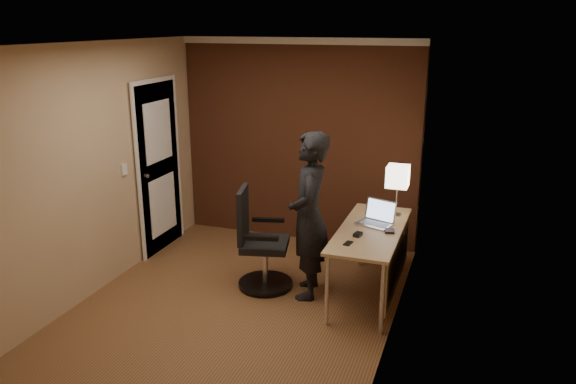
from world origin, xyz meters
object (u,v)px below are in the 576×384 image
(mouse, at_px, (358,234))
(person, at_px, (309,216))
(laptop, at_px, (377,217))
(office_chair, at_px, (259,245))
(phone, at_px, (348,243))
(wallet, at_px, (390,231))
(desk_lamp, at_px, (398,177))
(desk, at_px, (378,242))

(mouse, relative_size, person, 0.06)
(laptop, distance_m, office_chair, 1.25)
(office_chair, bearing_deg, laptop, 16.00)
(mouse, bearing_deg, office_chair, -172.00)
(phone, bearing_deg, mouse, 88.78)
(mouse, bearing_deg, phone, -88.51)
(phone, xyz_separation_m, wallet, (0.31, 0.42, 0.01))
(desk_lamp, xyz_separation_m, mouse, (-0.25, -0.71, -0.40))
(laptop, xyz_separation_m, person, (-0.62, -0.32, 0.05))
(person, bearing_deg, phone, 43.45)
(desk, height_order, wallet, wallet)
(desk, relative_size, desk_lamp, 2.80)
(wallet, bearing_deg, mouse, -142.76)
(phone, bearing_deg, wallet, 63.25)
(mouse, xyz_separation_m, phone, (-0.04, -0.22, -0.01))
(desk, height_order, phone, phone)
(wallet, height_order, person, person)
(laptop, relative_size, office_chair, 0.38)
(person, bearing_deg, laptop, 103.73)
(wallet, xyz_separation_m, office_chair, (-1.32, -0.13, -0.28))
(desk_lamp, relative_size, laptop, 1.35)
(wallet, relative_size, office_chair, 0.11)
(laptop, height_order, wallet, laptop)
(desk_lamp, bearing_deg, wallet, -87.63)
(desk_lamp, bearing_deg, phone, -107.17)
(person, bearing_deg, desk, 89.21)
(desk_lamp, xyz_separation_m, wallet, (0.02, -0.51, -0.41))
(desk_lamp, bearing_deg, laptop, -114.18)
(desk, relative_size, wallet, 13.64)
(mouse, height_order, office_chair, office_chair)
(laptop, xyz_separation_m, phone, (-0.15, -0.63, -0.06))
(desk, bearing_deg, person, -167.55)
(mouse, height_order, phone, mouse)
(phone, height_order, office_chair, office_chair)
(desk_lamp, bearing_deg, office_chair, -153.78)
(desk, bearing_deg, office_chair, -172.30)
(desk_lamp, xyz_separation_m, office_chair, (-1.29, -0.64, -0.68))
(desk_lamp, distance_m, wallet, 0.65)
(laptop, bearing_deg, office_chair, -164.00)
(desk_lamp, bearing_deg, desk, -101.16)
(laptop, relative_size, phone, 3.44)
(laptop, distance_m, mouse, 0.42)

